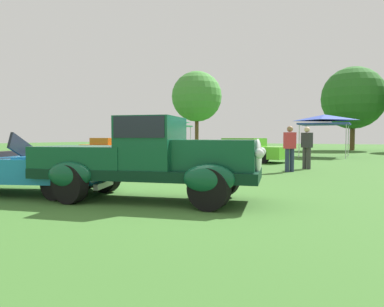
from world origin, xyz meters
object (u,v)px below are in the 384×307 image
(canopy_tent_center_field, at_px, (325,119))
(neighbor_convertible, at_px, (20,168))
(canopy_tent_left_field, at_px, (170,122))
(show_car_lime, at_px, (246,150))
(show_car_orange, at_px, (109,148))
(spectator_between_cars, at_px, (290,147))
(feature_pickup_truck, at_px, (148,158))
(spectator_by_row, at_px, (307,146))

(canopy_tent_center_field, bearing_deg, neighbor_convertible, -104.06)
(canopy_tent_left_field, bearing_deg, neighbor_convertible, -70.20)
(show_car_lime, height_order, canopy_tent_center_field, canopy_tent_center_field)
(neighbor_convertible, relative_size, canopy_tent_center_field, 1.61)
(show_car_orange, bearing_deg, canopy_tent_left_field, 81.80)
(spectator_between_cars, xyz_separation_m, canopy_tent_center_field, (0.07, 10.74, 1.51))
(neighbor_convertible, xyz_separation_m, show_car_lime, (1.43, 12.30, 0.02))
(show_car_lime, relative_size, canopy_tent_left_field, 1.71)
(feature_pickup_truck, bearing_deg, show_car_orange, 132.96)
(feature_pickup_truck, height_order, canopy_tent_left_field, canopy_tent_left_field)
(neighbor_convertible, bearing_deg, canopy_tent_center_field, 75.94)
(feature_pickup_truck, distance_m, neighbor_convertible, 3.20)
(show_car_lime, bearing_deg, show_car_orange, -176.34)
(feature_pickup_truck, bearing_deg, spectator_between_cars, 78.74)
(feature_pickup_truck, height_order, spectator_between_cars, feature_pickup_truck)
(show_car_lime, bearing_deg, spectator_between_cars, -55.34)
(show_car_orange, height_order, canopy_tent_left_field, canopy_tent_left_field)
(spectator_by_row, distance_m, canopy_tent_center_field, 9.41)
(feature_pickup_truck, xyz_separation_m, show_car_orange, (-10.40, 11.17, -0.27))
(canopy_tent_center_field, bearing_deg, feature_pickup_truck, -94.77)
(neighbor_convertible, bearing_deg, feature_pickup_truck, 10.38)
(spectator_between_cars, bearing_deg, canopy_tent_left_field, 137.63)
(spectator_between_cars, height_order, canopy_tent_center_field, canopy_tent_center_field)
(canopy_tent_left_field, bearing_deg, spectator_by_row, -36.99)
(feature_pickup_truck, xyz_separation_m, neighbor_convertible, (-3.14, -0.57, -0.29))
(show_car_orange, distance_m, spectator_by_row, 12.48)
(show_car_orange, height_order, spectator_between_cars, spectator_between_cars)
(feature_pickup_truck, height_order, show_car_lime, feature_pickup_truck)
(show_car_lime, xyz_separation_m, canopy_tent_center_field, (3.20, 6.20, 1.82))
(spectator_between_cars, bearing_deg, show_car_orange, 161.39)
(show_car_orange, height_order, canopy_tent_center_field, canopy_tent_center_field)
(show_car_lime, height_order, canopy_tent_left_field, canopy_tent_left_field)
(show_car_orange, relative_size, spectator_between_cars, 2.43)
(canopy_tent_center_field, bearing_deg, spectator_between_cars, -90.35)
(spectator_between_cars, distance_m, spectator_by_row, 1.50)
(show_car_lime, distance_m, spectator_by_row, 4.70)
(spectator_between_cars, bearing_deg, spectator_by_row, 75.08)
(neighbor_convertible, xyz_separation_m, spectator_by_row, (4.95, 9.21, 0.33))
(show_car_orange, xyz_separation_m, spectator_between_cars, (11.83, -3.98, 0.31))
(show_car_lime, bearing_deg, neighbor_convertible, -96.63)
(show_car_lime, xyz_separation_m, canopy_tent_left_field, (-7.82, 5.46, 1.82))
(feature_pickup_truck, height_order, spectator_by_row, feature_pickup_truck)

